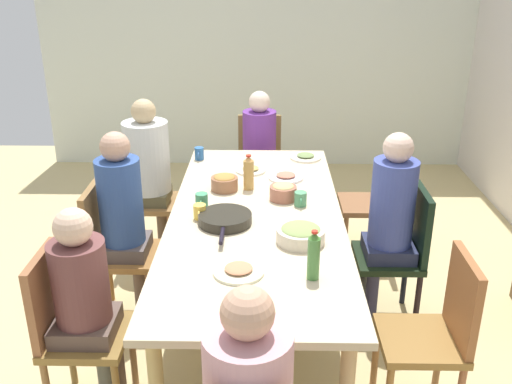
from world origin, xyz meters
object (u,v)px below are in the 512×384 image
Objects in this scene: plate_1 at (251,170)px; serving_pan at (225,219)px; person_7 at (124,214)px; bowl_2 at (283,191)px; cup_1 at (301,199)px; chair_0 at (401,248)px; chair_4 at (139,194)px; dining_table at (256,224)px; person_2 at (259,145)px; chair_3 at (377,196)px; cup_2 at (202,201)px; plate_3 at (239,270)px; bowl_1 at (224,182)px; chair_2 at (259,161)px; chair_7 at (112,246)px; cup_3 at (200,212)px; chair_1 at (70,324)px; plate_0 at (306,157)px; person_1 at (85,296)px; person_4 at (149,165)px; plate_2 at (286,177)px; bottle_0 at (249,173)px; person_0 at (390,216)px; chair_6 at (438,328)px; bottle_1 at (314,256)px; cup_0 at (199,154)px.

serving_pan is (0.88, -0.13, 0.02)m from plate_1.
plate_1 is (-0.75, 0.76, 0.02)m from person_7.
bowl_2 reaches higher than cup_1.
chair_4 is at bearing -114.61° from chair_0.
person_2 is (-1.53, 0.00, 0.01)m from dining_table.
chair_3 reaches higher than cup_2.
plate_3 is 1.10m from bowl_1.
plate_1 is (0.87, -0.05, 0.24)m from chair_2.
cup_3 is at bearing 83.75° from chair_7.
chair_1 and chair_3 have the same top height.
chair_0 is 1.21m from plate_0.
person_4 is at bearing -179.83° from person_1.
person_4 reaches higher than chair_2.
plate_2 is at bearing 152.83° from serving_pan.
bottle_0 is at bearing -51.80° from plate_2.
cup_3 is (0.06, -1.15, 0.04)m from person_0.
plate_0 is (-1.88, -0.54, 0.24)m from chair_6.
person_2 reaches higher than bowl_1.
chair_3 is (0.79, 0.91, 0.00)m from chair_2.
bowl_1 is at bearing 158.67° from cup_2.
person_2 is 2.30m from bottle_1.
serving_pan is (0.13, -1.09, 0.25)m from chair_0.
chair_3 reaches higher than serving_pan.
cup_0 is (-0.18, 0.36, 0.03)m from person_4.
chair_1 is (0.83, -0.91, -0.16)m from dining_table.
plate_1 is 1.90× the size of cup_2.
plate_2 is (-0.62, 0.20, 0.08)m from dining_table.
dining_table is at bearing 75.36° from cup_2.
chair_2 and chair_3 have the same top height.
person_7 reaches higher than bowl_2.
person_2 reaches higher than plate_0.
serving_pan is at bearing 80.03° from chair_7.
cup_2 is at bearing -59.28° from chair_3.
chair_7 is 1.22m from cup_1.
chair_3 is 3.68× the size of bottle_0.
chair_0 is 1.79m from person_2.
person_1 is 1.77m from plate_2.
plate_3 is 0.91m from cup_1.
chair_7 is 1.29m from plate_2.
bowl_2 reaches higher than serving_pan.
chair_6 is at bearing 0.00° from chair_3.
cup_1 is (1.48, 0.28, 0.27)m from chair_2.
plate_2 is at bearing 161.94° from dining_table.
chair_6 is 8.46× the size of cup_0.
bottle_1 is (0.74, 1.11, 0.13)m from person_7.
chair_6 is 0.72× the size of person_7.
person_7 is 1.07m from cup_0.
chair_1 is 3.50× the size of plate_3.
bowl_2 is (-0.93, 0.24, 0.04)m from plate_3.
chair_1 is at bearing -47.50° from dining_table.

